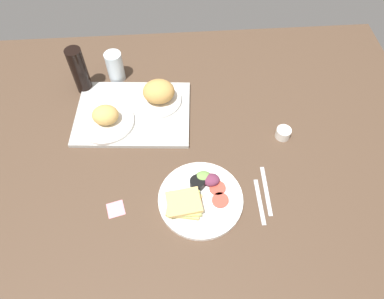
# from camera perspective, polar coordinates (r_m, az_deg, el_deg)

# --- Properties ---
(ground_plane) EXTENTS (1.90, 1.50, 0.03)m
(ground_plane) POSITION_cam_1_polar(r_m,az_deg,el_deg) (1.29, -0.79, -2.52)
(ground_plane) COLOR #4C3828
(serving_tray) EXTENTS (0.47, 0.36, 0.02)m
(serving_tray) POSITION_cam_1_polar(r_m,az_deg,el_deg) (1.43, -9.54, 5.84)
(serving_tray) COLOR #B2B2AD
(serving_tray) RESTS_ON ground_plane
(bread_plate_near) EXTENTS (0.22, 0.22, 0.08)m
(bread_plate_near) POSITION_cam_1_polar(r_m,az_deg,el_deg) (1.39, -13.82, 4.89)
(bread_plate_near) COLOR white
(bread_plate_near) RESTS_ON serving_tray
(bread_plate_far) EXTENTS (0.19, 0.19, 0.10)m
(bread_plate_far) POSITION_cam_1_polar(r_m,az_deg,el_deg) (1.42, -5.49, 8.94)
(bread_plate_far) COLOR white
(bread_plate_far) RESTS_ON serving_tray
(plate_with_salad) EXTENTS (0.29, 0.29, 0.05)m
(plate_with_salad) POSITION_cam_1_polar(r_m,az_deg,el_deg) (1.19, 1.08, -7.72)
(plate_with_salad) COLOR white
(plate_with_salad) RESTS_ON ground_plane
(drinking_glass) EXTENTS (0.07, 0.07, 0.13)m
(drinking_glass) POSITION_cam_1_polar(r_m,az_deg,el_deg) (1.55, -12.39, 13.03)
(drinking_glass) COLOR silver
(drinking_glass) RESTS_ON ground_plane
(soda_bottle) EXTENTS (0.06, 0.06, 0.21)m
(soda_bottle) POSITION_cam_1_polar(r_m,az_deg,el_deg) (1.51, -17.83, 12.08)
(soda_bottle) COLOR black
(soda_bottle) RESTS_ON ground_plane
(espresso_cup) EXTENTS (0.06, 0.06, 0.04)m
(espresso_cup) POSITION_cam_1_polar(r_m,az_deg,el_deg) (1.38, 14.58, 2.59)
(espresso_cup) COLOR silver
(espresso_cup) RESTS_ON ground_plane
(fork) EXTENTS (0.02, 0.17, 0.01)m
(fork) POSITION_cam_1_polar(r_m,az_deg,el_deg) (1.22, 10.94, -8.28)
(fork) COLOR #B7B7BC
(fork) RESTS_ON ground_plane
(knife) EXTENTS (0.02, 0.19, 0.01)m
(knife) POSITION_cam_1_polar(r_m,az_deg,el_deg) (1.25, 11.96, -6.51)
(knife) COLOR #B7B7BC
(knife) RESTS_ON ground_plane
(sticky_note) EXTENTS (0.07, 0.07, 0.00)m
(sticky_note) POSITION_cam_1_polar(r_m,az_deg,el_deg) (1.22, -12.28, -9.43)
(sticky_note) COLOR pink
(sticky_note) RESTS_ON ground_plane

